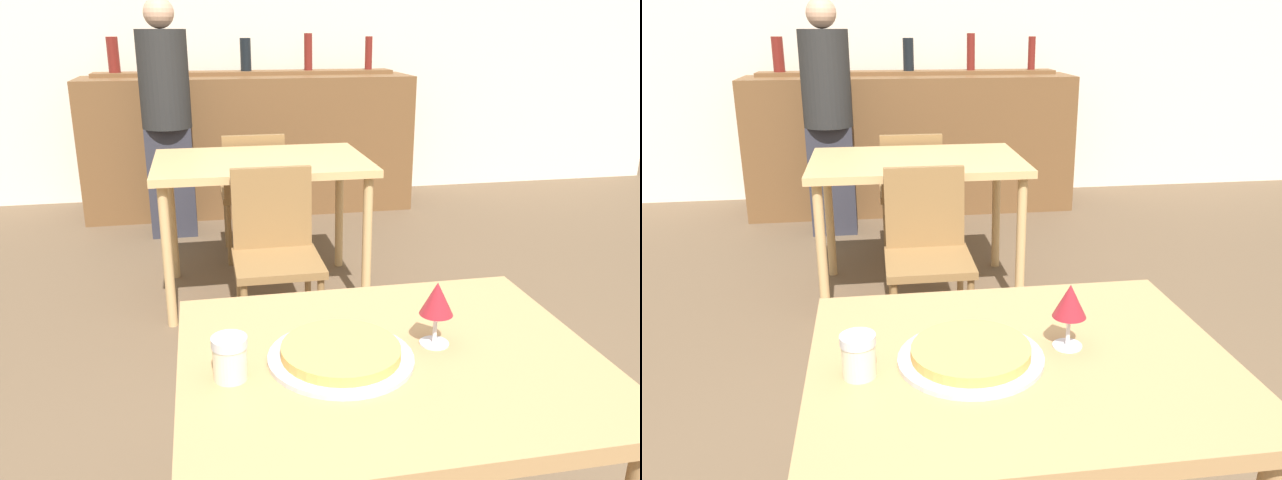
{
  "view_description": "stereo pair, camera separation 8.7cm",
  "coord_description": "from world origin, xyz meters",
  "views": [
    {
      "loc": [
        -0.4,
        -1.22,
        1.45
      ],
      "look_at": [
        -0.06,
        0.55,
        0.83
      ],
      "focal_mm": 35.0,
      "sensor_mm": 36.0,
      "label": 1
    },
    {
      "loc": [
        -0.32,
        -1.24,
        1.45
      ],
      "look_at": [
        -0.06,
        0.55,
        0.83
      ],
      "focal_mm": 35.0,
      "sensor_mm": 36.0,
      "label": 2
    }
  ],
  "objects": [
    {
      "name": "bar_counter",
      "position": [
        0.0,
        3.85,
        0.54
      ],
      "size": [
        2.6,
        0.56,
        1.08
      ],
      "color": "brown",
      "rests_on": "ground_plane"
    },
    {
      "name": "wall_back",
      "position": [
        0.0,
        4.35,
        1.4
      ],
      "size": [
        8.0,
        0.05,
        2.8
      ],
      "color": "silver",
      "rests_on": "ground_plane"
    },
    {
      "name": "dining_table_near",
      "position": [
        0.0,
        0.0,
        0.65
      ],
      "size": [
        0.97,
        0.79,
        0.73
      ],
      "color": "#A87F51",
      "rests_on": "ground_plane"
    },
    {
      "name": "person_standing",
      "position": [
        -0.62,
        3.27,
        0.89
      ],
      "size": [
        0.34,
        0.34,
        1.64
      ],
      "color": "#2D2D38",
      "rests_on": "ground_plane"
    },
    {
      "name": "wine_glass",
      "position": [
        0.12,
        0.03,
        0.85
      ],
      "size": [
        0.08,
        0.08,
        0.16
      ],
      "color": "silver",
      "rests_on": "dining_table_near"
    },
    {
      "name": "pizza_tray",
      "position": [
        -0.12,
        -0.0,
        0.75
      ],
      "size": [
        0.33,
        0.33,
        0.04
      ],
      "color": "#B7B7BC",
      "rests_on": "dining_table_near"
    },
    {
      "name": "cheese_shaker",
      "position": [
        -0.37,
        -0.03,
        0.78
      ],
      "size": [
        0.08,
        0.08,
        0.1
      ],
      "color": "beige",
      "rests_on": "dining_table_near"
    },
    {
      "name": "chair_far_side_front",
      "position": [
        -0.08,
        1.52,
        0.48
      ],
      "size": [
        0.4,
        0.4,
        0.83
      ],
      "color": "olive",
      "rests_on": "ground_plane"
    },
    {
      "name": "bar_back_shelf",
      "position": [
        -0.05,
        3.99,
        1.14
      ],
      "size": [
        2.39,
        0.24,
        0.32
      ],
      "color": "brown",
      "rests_on": "bar_counter"
    },
    {
      "name": "dining_table_far",
      "position": [
        -0.08,
        2.09,
        0.69
      ],
      "size": [
        1.14,
        0.79,
        0.78
      ],
      "color": "tan",
      "rests_on": "ground_plane"
    },
    {
      "name": "chair_far_side_back",
      "position": [
        -0.08,
        2.65,
        0.48
      ],
      "size": [
        0.4,
        0.4,
        0.83
      ],
      "rotation": [
        0.0,
        0.0,
        3.14
      ],
      "color": "olive",
      "rests_on": "ground_plane"
    }
  ]
}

